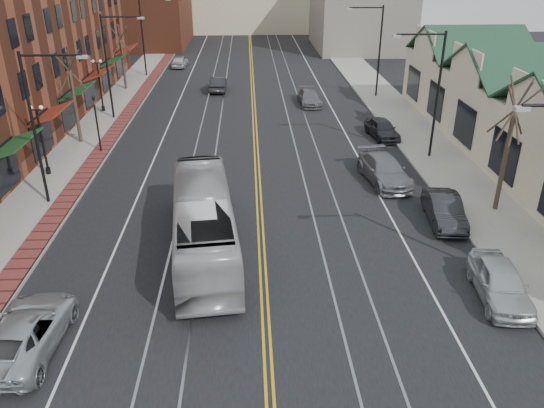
{
  "coord_description": "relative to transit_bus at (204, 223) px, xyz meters",
  "views": [
    {
      "loc": [
        -0.5,
        -10.65,
        12.6
      ],
      "look_at": [
        0.51,
        11.26,
        2.0
      ],
      "focal_mm": 35.0,
      "sensor_mm": 36.0,
      "label": 1
    }
  ],
  "objects": [
    {
      "name": "sidewalk_left",
      "position": [
        -9.39,
        9.49,
        -1.43
      ],
      "size": [
        4.0,
        120.0,
        0.15
      ],
      "primitive_type": "cube",
      "color": "gray",
      "rests_on": "ground"
    },
    {
      "name": "sidewalk_right",
      "position": [
        14.61,
        9.49,
        -1.43
      ],
      "size": [
        4.0,
        120.0,
        0.15
      ],
      "primitive_type": "cube",
      "color": "gray",
      "rests_on": "ground"
    },
    {
      "name": "backdrop_mid",
      "position": [
        2.61,
        74.49,
        2.99
      ],
      "size": [
        22.0,
        14.0,
        9.0
      ],
      "primitive_type": "cube",
      "color": "beige",
      "rests_on": "ground"
    },
    {
      "name": "backdrop_right",
      "position": [
        17.61,
        54.49,
        3.99
      ],
      "size": [
        12.0,
        16.0,
        11.0
      ],
      "primitive_type": "cube",
      "color": "slate",
      "rests_on": "ground"
    },
    {
      "name": "streetlight_l_1",
      "position": [
        -8.44,
        5.49,
        3.52
      ],
      "size": [
        3.33,
        0.25,
        8.0
      ],
      "color": "black",
      "rests_on": "sidewalk_left"
    },
    {
      "name": "streetlight_l_2",
      "position": [
        -8.44,
        21.49,
        3.52
      ],
      "size": [
        3.33,
        0.25,
        8.0
      ],
      "color": "black",
      "rests_on": "sidewalk_left"
    },
    {
      "name": "streetlight_l_3",
      "position": [
        -8.44,
        37.49,
        3.52
      ],
      "size": [
        3.33,
        0.25,
        8.0
      ],
      "color": "black",
      "rests_on": "sidewalk_left"
    },
    {
      "name": "streetlight_r_1",
      "position": [
        13.65,
        11.49,
        3.52
      ],
      "size": [
        3.33,
        0.25,
        8.0
      ],
      "color": "black",
      "rests_on": "sidewalk_right"
    },
    {
      "name": "streetlight_r_2",
      "position": [
        13.65,
        27.49,
        3.52
      ],
      "size": [
        3.33,
        0.25,
        8.0
      ],
      "color": "black",
      "rests_on": "sidewalk_right"
    },
    {
      "name": "lamppost_l_2",
      "position": [
        -10.19,
        9.49,
        0.7
      ],
      "size": [
        0.84,
        0.28,
        4.27
      ],
      "color": "black",
      "rests_on": "sidewalk_left"
    },
    {
      "name": "lamppost_l_3",
      "position": [
        -10.19,
        23.49,
        0.7
      ],
      "size": [
        0.84,
        0.28,
        4.27
      ],
      "color": "black",
      "rests_on": "sidewalk_left"
    },
    {
      "name": "tree_left_near",
      "position": [
        -9.89,
        15.49,
        2.01
      ],
      "size": [
        1.78,
        1.37,
        6.48
      ],
      "color": "#382B21",
      "rests_on": "sidewalk_left"
    },
    {
      "name": "tree_left_far",
      "position": [
        -9.89,
        31.49,
        1.77
      ],
      "size": [
        1.66,
        1.28,
        6.02
      ],
      "color": "#382B21",
      "rests_on": "sidewalk_left"
    },
    {
      "name": "tree_right_mid",
      "position": [
        15.11,
        3.49,
        2.24
      ],
      "size": [
        1.9,
        1.46,
        6.93
      ],
      "color": "#382B21",
      "rests_on": "sidewalk_right"
    },
    {
      "name": "traffic_signal",
      "position": [
        -7.99,
        13.49,
        0.84
      ],
      "size": [
        0.18,
        0.15,
        3.8
      ],
      "color": "black",
      "rests_on": "sidewalk_left"
    },
    {
      "name": "transit_bus",
      "position": [
        0.0,
        0.0,
        0.0
      ],
      "size": [
        3.7,
        11.02,
        3.01
      ],
      "primitive_type": "imported",
      "rotation": [
        0.0,
        0.0,
        3.25
      ],
      "color": "#BABBBD",
      "rests_on": "ground"
    },
    {
      "name": "parked_suv",
      "position": [
        -5.71,
        -6.3,
        -0.8
      ],
      "size": [
        2.6,
        5.21,
        1.42
      ],
      "primitive_type": "imported",
      "rotation": [
        0.0,
        0.0,
        3.09
      ],
      "color": "#B3B7BA",
      "rests_on": "ground"
    },
    {
      "name": "parked_car_a",
      "position": [
        11.91,
        -4.15,
        -0.77
      ],
      "size": [
        2.21,
        4.5,
        1.47
      ],
      "primitive_type": "imported",
      "rotation": [
        0.0,
        0.0,
        -0.11
      ],
      "color": "#B4B8BC",
      "rests_on": "ground"
    },
    {
      "name": "parked_car_b",
      "position": [
        11.91,
        2.36,
        -0.8
      ],
      "size": [
        1.93,
        4.43,
        1.42
      ],
      "primitive_type": "imported",
      "rotation": [
        0.0,
        0.0,
        -0.1
      ],
      "color": "#222328",
      "rests_on": "ground"
    },
    {
      "name": "parked_car_c",
      "position": [
        10.11,
        7.64,
        -0.75
      ],
      "size": [
        2.79,
        5.44,
        1.51
      ],
      "primitive_type": "imported",
      "rotation": [
        0.0,
        0.0,
        0.13
      ],
      "color": "slate",
      "rests_on": "ground"
    },
    {
      "name": "parked_car_d",
      "position": [
        11.91,
        15.76,
        -0.81
      ],
      "size": [
        2.18,
        4.28,
        1.4
      ],
      "primitive_type": "imported",
      "rotation": [
        0.0,
        0.0,
        0.13
      ],
      "color": "#222328",
      "rests_on": "ground"
    },
    {
      "name": "distant_car_left",
      "position": [
        -0.78,
        30.58,
        -0.81
      ],
      "size": [
        1.55,
        4.27,
        1.4
      ],
      "primitive_type": "imported",
      "rotation": [
        0.0,
        0.0,
        3.13
      ],
      "color": "black",
      "rests_on": "ground"
    },
    {
      "name": "distant_car_right",
      "position": [
        7.56,
        25.2,
        -0.87
      ],
      "size": [
        1.98,
        4.45,
        1.27
      ],
      "primitive_type": "imported",
      "rotation": [
        0.0,
        0.0,
        0.05
      ],
      "color": "slate",
      "rests_on": "ground"
    },
    {
      "name": "distant_car_far",
      "position": [
        -5.79,
        42.4,
        -0.84
      ],
      "size": [
        1.79,
        3.98,
        1.33
      ],
      "primitive_type": "imported",
      "rotation": [
        0.0,
        0.0,
        3.08
      ],
      "color": "silver",
      "rests_on": "ground"
    }
  ]
}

